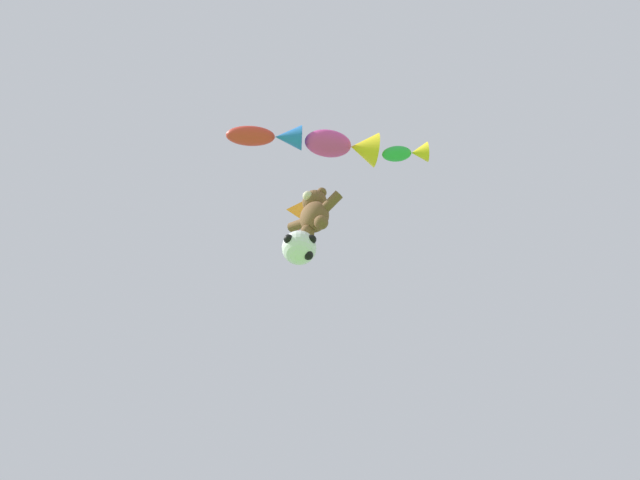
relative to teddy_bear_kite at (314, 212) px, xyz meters
name	(u,v)px	position (x,y,z in m)	size (l,w,h in m)	color
teddy_bear_kite	(314,212)	(0.00, 0.00, 0.00)	(2.01, 0.88, 2.04)	brown
soccer_ball_kite	(299,248)	(-0.35, -0.19, -1.70)	(1.05, 1.04, 0.96)	white
fish_kite_emerald	(408,153)	(2.94, 1.14, 2.00)	(1.53, 1.31, 0.65)	green
fish_kite_magenta	(346,146)	(1.43, -0.15, 2.43)	(2.35, 2.44, 1.14)	#E53F9E
fish_kite_crimson	(269,137)	(-0.33, -1.94, 2.54)	(2.35, 2.19, 0.83)	red
diamond_kite	(303,213)	(-1.24, 0.81, 2.16)	(0.87, 0.79, 2.48)	orange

